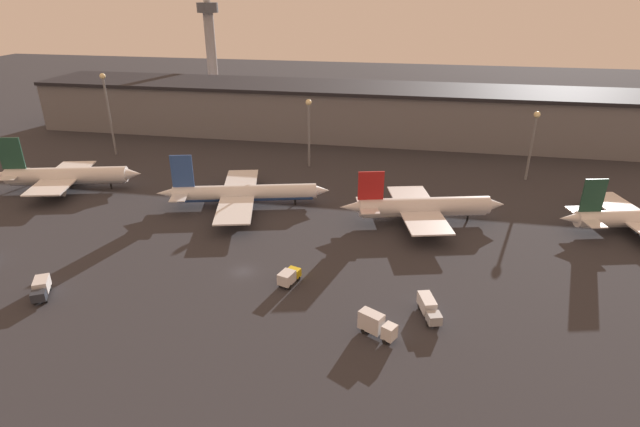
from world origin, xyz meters
The scene contains 13 objects.
ground centered at (0.00, 0.00, 0.00)m, with size 600.00×600.00×0.00m, color #2D2D33.
terminal_building centered at (0.00, 101.20, 9.27)m, with size 219.86×28.89×18.47m.
airplane_0 centered at (-61.52, 32.93, 3.91)m, with size 40.30×28.15×14.96m.
airplane_1 centered at (-10.27, 31.16, 3.42)m, with size 43.13×36.76×13.77m.
airplane_2 centered at (34.50, 29.62, 3.79)m, with size 39.01×29.37×12.98m.
service_vehicle_0 centered at (27.33, -14.91, 2.12)m, with size 6.56×4.89×3.88m.
service_vehicle_1 centered at (35.68, -8.00, 1.69)m, with size 4.24×7.67×2.95m.
service_vehicle_3 centered at (10.00, -2.71, 1.62)m, with size 3.79×5.51×2.87m.
service_vehicle_4 centered at (-32.96, -14.76, 1.68)m, with size 5.14×6.77×2.95m.
lamp_post_0 centered at (-66.00, 64.37, 16.70)m, with size 1.80×1.80×26.45m.
lamp_post_1 centered at (-0.02, 64.37, 13.58)m, with size 1.80×1.80×20.83m.
lamp_post_2 centered at (64.22, 64.37, 13.06)m, with size 1.80×1.80×19.92m.
control_tower centered at (-59.26, 137.25, 27.52)m, with size 9.00×9.00×47.71m.
Camera 1 is at (30.48, -80.30, 51.15)m, focal length 28.00 mm.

